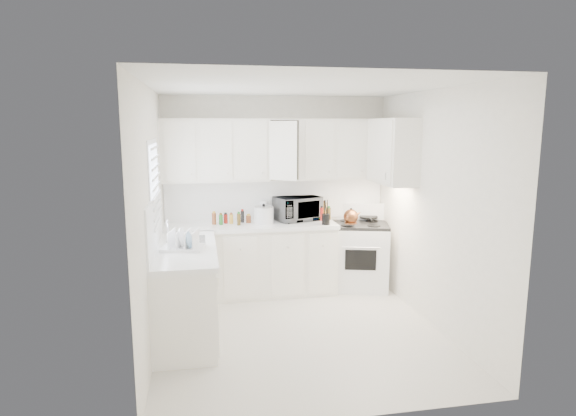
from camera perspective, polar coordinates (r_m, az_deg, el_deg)
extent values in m
plane|color=silver|center=(5.39, 1.39, -14.49)|extent=(3.20, 3.20, 0.00)
plane|color=white|center=(4.93, 1.52, 14.24)|extent=(3.20, 3.20, 0.00)
plane|color=white|center=(6.55, -1.42, 1.75)|extent=(3.00, 0.00, 3.00)
plane|color=white|center=(3.49, 6.87, -5.53)|extent=(3.00, 0.00, 3.00)
plane|color=white|center=(4.92, -15.91, -1.33)|extent=(0.00, 3.20, 3.20)
plane|color=white|center=(5.50, 16.92, -0.23)|extent=(0.00, 3.20, 3.20)
cube|color=white|center=(6.27, -4.49, -2.13)|extent=(2.24, 0.64, 0.05)
cube|color=white|center=(5.18, -12.09, -4.88)|extent=(0.64, 1.62, 0.05)
cube|color=white|center=(6.55, -1.41, 1.09)|extent=(2.98, 0.02, 0.55)
cube|color=white|center=(5.13, -15.56, -1.72)|extent=(0.02, 1.60, 0.55)
imported|color=gray|center=(6.46, 1.13, 0.25)|extent=(0.65, 0.49, 0.39)
cylinder|color=white|center=(6.44, -2.87, -0.35)|extent=(0.12, 0.12, 0.27)
cylinder|color=brown|center=(6.35, -8.76, -1.24)|extent=(0.06, 0.06, 0.13)
cylinder|color=#236923|center=(6.26, -8.05, -1.37)|extent=(0.06, 0.06, 0.13)
cylinder|color=#AD1F17|center=(6.35, -7.41, -1.19)|extent=(0.06, 0.06, 0.13)
cylinder|color=gold|center=(6.27, -6.68, -1.33)|extent=(0.06, 0.06, 0.13)
cylinder|color=brown|center=(6.36, -6.06, -1.15)|extent=(0.06, 0.06, 0.13)
cylinder|color=black|center=(6.28, -5.31, -1.28)|extent=(0.06, 0.06, 0.13)
cylinder|color=brown|center=(6.37, -4.71, -1.11)|extent=(0.06, 0.06, 0.13)
cylinder|color=#AD1F17|center=(6.57, 3.78, -0.50)|extent=(0.06, 0.06, 0.19)
cylinder|color=gold|center=(6.53, 4.37, -0.57)|extent=(0.06, 0.06, 0.19)
cylinder|color=brown|center=(6.60, 4.70, -0.46)|extent=(0.06, 0.06, 0.19)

